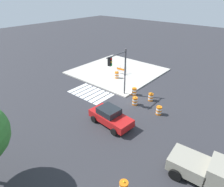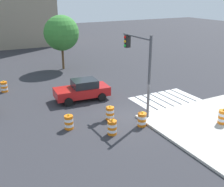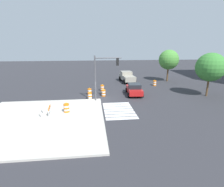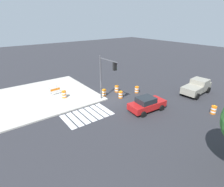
{
  "view_description": "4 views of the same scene",
  "coord_description": "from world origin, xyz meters",
  "views": [
    {
      "loc": [
        -11.7,
        16.28,
        11.23
      ],
      "look_at": [
        0.91,
        1.35,
        0.84
      ],
      "focal_mm": 31.25,
      "sensor_mm": 36.0,
      "label": 1
    },
    {
      "loc": [
        -9.71,
        -14.78,
        8.17
      ],
      "look_at": [
        -0.44,
        2.57,
        1.0
      ],
      "focal_mm": 44.88,
      "sensor_mm": 36.0,
      "label": 2
    },
    {
      "loc": [
        21.71,
        -0.94,
        6.84
      ],
      "look_at": [
        0.06,
        1.51,
        0.81
      ],
      "focal_mm": 28.19,
      "sensor_mm": 36.0,
      "label": 3
    },
    {
      "loc": [
        11.67,
        16.46,
        9.55
      ],
      "look_at": [
        0.27,
        1.26,
        1.37
      ],
      "focal_mm": 27.9,
      "sensor_mm": 36.0,
      "label": 4
    }
  ],
  "objects": [
    {
      "name": "ground_plane",
      "position": [
        0.0,
        0.0,
        0.0
      ],
      "size": [
        120.0,
        120.0,
        0.0
      ],
      "primitive_type": "plane",
      "color": "#2D2D33"
    },
    {
      "name": "sports_car",
      "position": [
        -1.88,
        4.89,
        0.81
      ],
      "size": [
        4.44,
        2.42,
        1.63
      ],
      "color": "red",
      "rests_on": "ground"
    },
    {
      "name": "traffic_barrel_on_sidewalk",
      "position": [
        4.29,
        -3.69,
        0.6
      ],
      "size": [
        0.56,
        0.56,
        1.02
      ],
      "color": "orange",
      "rests_on": "sidewalk_corner"
    },
    {
      "name": "crosswalk_stripes",
      "position": [
        4.0,
        1.8,
        0.01
      ],
      "size": [
        5.1,
        3.2,
        0.02
      ],
      "color": "silver",
      "rests_on": "ground"
    },
    {
      "name": "construction_barricade",
      "position": [
        4.85,
        -5.41,
        0.72
      ],
      "size": [
        1.3,
        0.87,
        1.0
      ],
      "color": "silver",
      "rests_on": "sidewalk_corner"
    },
    {
      "name": "traffic_light_pole",
      "position": [
        0.57,
        0.54,
        3.91
      ],
      "size": [
        0.47,
        3.29,
        5.5
      ],
      "color": "#4C4C51",
      "rests_on": "sidewalk_corner"
    },
    {
      "name": "traffic_barrel_crosswalk_end",
      "position": [
        -0.34,
        -1.32,
        0.45
      ],
      "size": [
        0.56,
        0.56,
        1.02
      ],
      "color": "orange",
      "rests_on": "ground"
    },
    {
      "name": "sidewalk_corner",
      "position": [
        6.0,
        -6.0,
        0.07
      ],
      "size": [
        12.0,
        12.0,
        0.15
      ],
      "primitive_type": "cube",
      "color": "#BCB7AD",
      "rests_on": "ground"
    },
    {
      "name": "traffic_barrel_median_near",
      "position": [
        -2.56,
        -1.4,
        0.45
      ],
      "size": [
        0.56,
        0.56,
        1.02
      ],
      "color": "orange",
      "rests_on": "ground"
    },
    {
      "name": "traffic_barrel_median_far",
      "position": [
        -7.16,
        9.77,
        0.45
      ],
      "size": [
        0.56,
        0.56,
        1.02
      ],
      "color": "orange",
      "rests_on": "ground"
    },
    {
      "name": "traffic_barrel_near_corner",
      "position": [
        -4.62,
        0.52,
        0.45
      ],
      "size": [
        0.56,
        0.56,
        1.02
      ],
      "color": "orange",
      "rests_on": "ground"
    },
    {
      "name": "traffic_barrel_far_curb",
      "position": [
        -1.7,
        0.52,
        0.45
      ],
      "size": [
        0.56,
        0.56,
        1.02
      ],
      "color": "orange",
      "rests_on": "ground"
    },
    {
      "name": "pickup_truck",
      "position": [
        -11.14,
        5.64,
        0.97
      ],
      "size": [
        5.28,
        2.64,
        1.92
      ],
      "color": "gray",
      "rests_on": "ground"
    }
  ]
}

